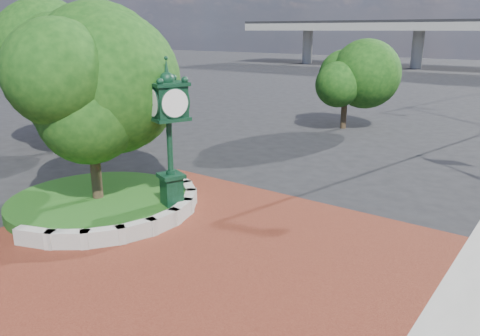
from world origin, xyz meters
The scene contains 8 objects.
ground centered at (0.00, 0.00, 0.00)m, with size 200.00×200.00×0.00m, color black.
plaza centered at (0.00, -1.00, 0.02)m, with size 12.00×12.00×0.04m, color maroon.
planter_wall centered at (-2.71, 0.00, 0.27)m, with size 2.96×6.77×0.54m.
grass_bed centered at (-5.00, 0.00, 0.20)m, with size 6.10×6.10×0.40m, color #134414.
tree_planter centered at (-5.00, 0.00, 3.72)m, with size 5.20×5.20×6.33m.
tree_northwest centered at (-13.00, 5.00, 4.12)m, with size 5.60×5.60×6.93m.
tree_street centered at (-4.00, 18.00, 3.24)m, with size 4.40×4.40×5.45m.
post_clock centered at (-2.46, 1.07, 2.83)m, with size 1.32×1.32×5.15m.
Camera 1 is at (8.10, -9.40, 6.00)m, focal length 35.00 mm.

